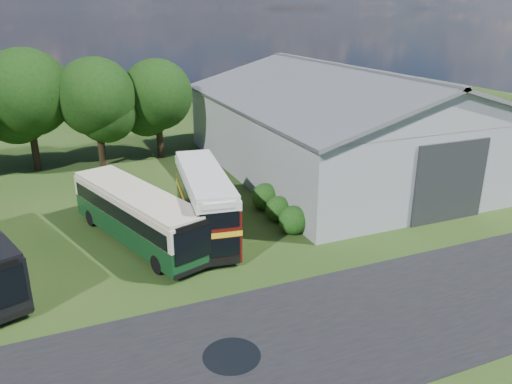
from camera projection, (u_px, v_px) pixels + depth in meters
name	position (u px, v px, depth m)	size (l,w,h in m)	color
ground	(240.00, 306.00, 21.83)	(120.00, 120.00, 0.00)	#1A3511
asphalt_road	(335.00, 328.00, 20.32)	(60.00, 8.00, 0.02)	black
puddle	(232.00, 356.00, 18.69)	(2.20, 2.20, 0.01)	black
storage_shed	(343.00, 117.00, 39.67)	(18.80, 24.80, 8.15)	gray
tree_mid	(26.00, 93.00, 38.25)	(6.80, 6.80, 9.60)	black
tree_right_a	(96.00, 97.00, 39.38)	(6.26, 6.26, 8.83)	black
tree_right_b	(157.00, 95.00, 41.97)	(5.98, 5.98, 8.45)	black
shrub_front	(293.00, 232.00, 29.06)	(1.70, 1.70, 1.70)	#194714
shrub_mid	(278.00, 220.00, 30.79)	(1.60, 1.60, 1.60)	#194714
shrub_back	(265.00, 209.00, 32.52)	(1.80, 1.80, 1.80)	#194714
bus_green_single	(138.00, 215.00, 27.40)	(5.83, 11.11, 3.00)	black
bus_maroon_double	(205.00, 203.00, 28.20)	(3.46, 9.14, 3.83)	black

